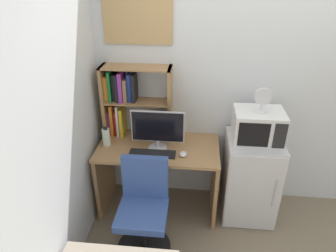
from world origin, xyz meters
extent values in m
cube|color=silver|center=(0.40, 0.02, 1.30)|extent=(6.40, 0.04, 2.60)
cube|color=silver|center=(-1.62, -1.60, 1.30)|extent=(0.04, 4.40, 2.60)
cube|color=#997047|center=(-0.95, -0.32, 0.76)|extent=(1.19, 0.64, 0.03)
cube|color=#997047|center=(-1.53, -0.32, 0.37)|extent=(0.04, 0.57, 0.75)
cube|color=#997047|center=(-0.37, -0.32, 0.37)|extent=(0.04, 0.57, 0.75)
cube|color=#997047|center=(-1.51, -0.11, 1.14)|extent=(0.03, 0.22, 0.74)
cube|color=#997047|center=(-0.86, -0.11, 1.14)|extent=(0.03, 0.22, 0.74)
cube|color=#997047|center=(-1.19, -0.11, 1.51)|extent=(0.69, 0.22, 0.01)
cube|color=#997047|center=(-1.19, -0.11, 1.16)|extent=(0.62, 0.22, 0.01)
cube|color=purple|center=(-1.48, -0.08, 0.90)|extent=(0.02, 0.13, 0.25)
cube|color=orange|center=(-1.45, -0.10, 0.94)|extent=(0.03, 0.17, 0.34)
cube|color=#B21E1E|center=(-1.42, -0.09, 0.91)|extent=(0.02, 0.15, 0.26)
cube|color=silver|center=(-1.39, -0.10, 0.94)|extent=(0.02, 0.19, 0.34)
cube|color=gold|center=(-1.35, -0.10, 0.93)|extent=(0.03, 0.18, 0.30)
cube|color=orange|center=(-1.48, -0.09, 1.29)|extent=(0.03, 0.15, 0.25)
cube|color=#197233|center=(-1.44, -0.10, 1.32)|extent=(0.03, 0.17, 0.30)
cube|color=black|center=(-1.40, -0.09, 1.30)|extent=(0.03, 0.14, 0.27)
cube|color=black|center=(-1.37, -0.10, 1.30)|extent=(0.02, 0.18, 0.27)
cube|color=purple|center=(-1.33, -0.10, 1.31)|extent=(0.04, 0.19, 0.29)
cube|color=brown|center=(-1.29, -0.10, 1.28)|extent=(0.03, 0.18, 0.23)
cube|color=navy|center=(-1.25, -0.09, 1.30)|extent=(0.04, 0.15, 0.28)
cube|color=black|center=(-1.21, -0.10, 1.30)|extent=(0.03, 0.17, 0.28)
cylinder|color=#B7B7BC|center=(-0.95, -0.36, 0.78)|extent=(0.18, 0.18, 0.02)
cylinder|color=#B7B7BC|center=(-0.95, -0.36, 0.83)|extent=(0.04, 0.04, 0.08)
cube|color=#B7B7BC|center=(-0.95, -0.35, 1.01)|extent=(0.51, 0.01, 0.32)
cube|color=black|center=(-0.95, -0.36, 1.01)|extent=(0.48, 0.02, 0.29)
cube|color=black|center=(-0.99, -0.47, 0.78)|extent=(0.44, 0.13, 0.02)
ellipsoid|color=silver|center=(-0.70, -0.46, 0.79)|extent=(0.07, 0.09, 0.04)
cylinder|color=silver|center=(-1.47, -0.34, 0.86)|extent=(0.08, 0.08, 0.18)
cylinder|color=black|center=(-1.47, -0.34, 0.96)|extent=(0.04, 0.04, 0.02)
cube|color=silver|center=(-0.02, -0.29, 0.44)|extent=(0.52, 0.52, 0.89)
cube|color=silver|center=(-0.02, -0.56, 0.44)|extent=(0.50, 0.01, 0.85)
cylinder|color=#B2B2B7|center=(0.16, -0.57, 0.49)|extent=(0.01, 0.01, 0.31)
cube|color=silver|center=(-0.02, -0.29, 1.04)|extent=(0.45, 0.35, 0.30)
cube|color=black|center=(-0.08, -0.47, 1.04)|extent=(0.27, 0.01, 0.23)
cube|color=black|center=(0.14, -0.47, 1.04)|extent=(0.11, 0.01, 0.24)
cylinder|color=silver|center=(-0.02, -0.29, 1.20)|extent=(0.11, 0.11, 0.01)
cylinder|color=silver|center=(-0.02, -0.29, 1.23)|extent=(0.02, 0.02, 0.06)
cylinder|color=silver|center=(-0.02, -0.30, 1.34)|extent=(0.15, 0.03, 0.15)
cylinder|color=black|center=(-1.02, -0.91, 0.02)|extent=(0.50, 0.50, 0.04)
cylinder|color=black|center=(-1.02, -0.91, 0.22)|extent=(0.04, 0.04, 0.40)
cube|color=#334C8C|center=(-1.02, -0.91, 0.44)|extent=(0.43, 0.43, 0.07)
cube|color=#334C8C|center=(-1.02, -0.71, 0.69)|extent=(0.41, 0.06, 0.43)
cube|color=tan|center=(-1.16, -0.01, 1.92)|extent=(0.64, 0.02, 0.44)
camera|label=1|loc=(-0.60, -2.87, 2.37)|focal=32.73mm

